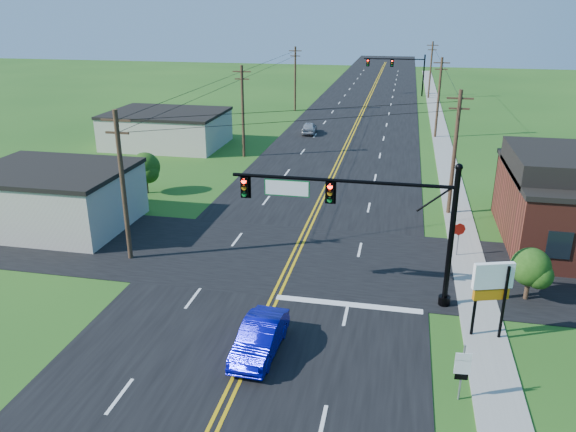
% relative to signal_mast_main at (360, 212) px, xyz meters
% --- Properties ---
extents(ground, '(260.00, 260.00, 0.00)m').
position_rel_signal_mast_main_xyz_m(ground, '(-4.34, -8.00, -4.75)').
color(ground, '#1F4D16').
rests_on(ground, ground).
extents(road_main, '(16.00, 220.00, 0.04)m').
position_rel_signal_mast_main_xyz_m(road_main, '(-4.34, 42.00, -4.73)').
color(road_main, black).
rests_on(road_main, ground).
extents(road_cross, '(70.00, 10.00, 0.04)m').
position_rel_signal_mast_main_xyz_m(road_cross, '(-4.34, 4.00, -4.73)').
color(road_cross, black).
rests_on(road_cross, ground).
extents(sidewalk, '(2.00, 160.00, 0.08)m').
position_rel_signal_mast_main_xyz_m(sidewalk, '(6.16, 32.00, -4.71)').
color(sidewalk, gray).
rests_on(sidewalk, ground).
extents(signal_mast_main, '(11.30, 0.60, 7.48)m').
position_rel_signal_mast_main_xyz_m(signal_mast_main, '(0.00, 0.00, 0.00)').
color(signal_mast_main, black).
rests_on(signal_mast_main, ground).
extents(signal_mast_far, '(10.98, 0.60, 7.48)m').
position_rel_signal_mast_main_xyz_m(signal_mast_far, '(0.10, 72.00, -0.20)').
color(signal_mast_far, black).
rests_on(signal_mast_far, ground).
extents(cream_bldg_near, '(10.20, 8.20, 4.10)m').
position_rel_signal_mast_main_xyz_m(cream_bldg_near, '(-21.34, 6.00, -2.69)').
color(cream_bldg_near, beige).
rests_on(cream_bldg_near, ground).
extents(cream_bldg_far, '(12.20, 9.20, 3.70)m').
position_rel_signal_mast_main_xyz_m(cream_bldg_far, '(-23.34, 30.00, -2.89)').
color(cream_bldg_far, beige).
rests_on(cream_bldg_far, ground).
extents(utility_pole_left_a, '(1.80, 0.28, 9.00)m').
position_rel_signal_mast_main_xyz_m(utility_pole_left_a, '(-13.84, 2.00, -0.03)').
color(utility_pole_left_a, '#362318').
rests_on(utility_pole_left_a, ground).
extents(utility_pole_left_b, '(1.80, 0.28, 9.00)m').
position_rel_signal_mast_main_xyz_m(utility_pole_left_b, '(-13.84, 27.00, -0.03)').
color(utility_pole_left_b, '#362318').
rests_on(utility_pole_left_b, ground).
extents(utility_pole_left_c, '(1.80, 0.28, 9.00)m').
position_rel_signal_mast_main_xyz_m(utility_pole_left_c, '(-13.84, 54.00, -0.03)').
color(utility_pole_left_c, '#362318').
rests_on(utility_pole_left_c, ground).
extents(utility_pole_right_a, '(1.80, 0.28, 9.00)m').
position_rel_signal_mast_main_xyz_m(utility_pole_right_a, '(5.46, 14.00, -0.03)').
color(utility_pole_right_a, '#362318').
rests_on(utility_pole_right_a, ground).
extents(utility_pole_right_b, '(1.80, 0.28, 9.00)m').
position_rel_signal_mast_main_xyz_m(utility_pole_right_b, '(5.46, 40.00, -0.03)').
color(utility_pole_right_b, '#362318').
rests_on(utility_pole_right_b, ground).
extents(utility_pole_right_c, '(1.80, 0.28, 9.00)m').
position_rel_signal_mast_main_xyz_m(utility_pole_right_c, '(5.46, 70.00, -0.03)').
color(utility_pole_right_c, '#362318').
rests_on(utility_pole_right_c, ground).
extents(tree_right_back, '(3.00, 3.00, 4.10)m').
position_rel_signal_mast_main_xyz_m(tree_right_back, '(11.66, 18.00, -2.15)').
color(tree_right_back, '#362318').
rests_on(tree_right_back, ground).
extents(shrub_corner, '(2.00, 2.00, 2.86)m').
position_rel_signal_mast_main_xyz_m(shrub_corner, '(8.66, 1.50, -2.90)').
color(shrub_corner, '#362318').
rests_on(shrub_corner, ground).
extents(tree_left, '(2.40, 2.40, 3.37)m').
position_rel_signal_mast_main_xyz_m(tree_left, '(-18.34, 14.00, -2.59)').
color(tree_left, '#362318').
rests_on(tree_left, ground).
extents(blue_car, '(1.77, 4.57, 1.49)m').
position_rel_signal_mast_main_xyz_m(blue_car, '(-3.69, -6.01, -4.01)').
color(blue_car, '#0708A0').
rests_on(blue_car, ground).
extents(distant_car, '(1.90, 4.12, 1.37)m').
position_rel_signal_mast_main_xyz_m(distant_car, '(-9.18, 38.96, -4.07)').
color(distant_car, '#ADACB1').
rests_on(distant_car, ground).
extents(route_sign, '(0.61, 0.12, 2.46)m').
position_rel_signal_mast_main_xyz_m(route_sign, '(4.63, -7.46, -3.32)').
color(route_sign, slate).
rests_on(route_sign, ground).
extents(stop_sign, '(0.75, 0.26, 2.17)m').
position_rel_signal_mast_main_xyz_m(stop_sign, '(5.52, 6.30, -3.19)').
color(stop_sign, slate).
rests_on(stop_sign, ground).
extents(pylon_sign, '(1.82, 0.80, 3.76)m').
position_rel_signal_mast_main_xyz_m(pylon_sign, '(6.16, -2.65, -2.01)').
color(pylon_sign, black).
rests_on(pylon_sign, ground).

